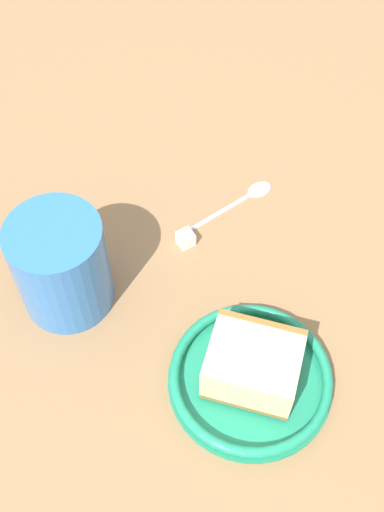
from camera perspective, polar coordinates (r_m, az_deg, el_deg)
The scene contains 6 objects.
ground_plane at distance 64.95cm, azimuth -2.51°, elevation -6.58°, with size 149.32×149.32×2.52cm, color #936D47.
small_plate at distance 60.57cm, azimuth 5.17°, elevation -10.67°, with size 15.23×15.23×1.78cm.
cake_slice at distance 58.53cm, azimuth 5.40°, elevation -9.50°, with size 10.44×10.52×4.81cm.
tea_mug at distance 62.08cm, azimuth -11.53°, elevation -0.73°, with size 11.58×8.97×10.80cm.
teaspoon at distance 72.94cm, azimuth 4.92°, elevation 5.42°, with size 3.09×11.47×0.80cm.
sugar_cube at distance 68.34cm, azimuth -0.57°, elevation 1.54°, with size 1.64×1.64×1.64cm, color white.
Camera 1 is at (-28.37, 11.14, 56.10)cm, focal length 45.38 mm.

